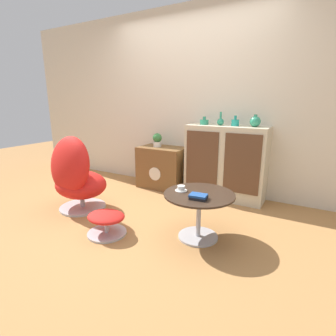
% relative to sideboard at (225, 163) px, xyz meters
% --- Properties ---
extents(ground_plane, '(12.00, 12.00, 0.00)m').
position_rel_sideboard_xyz_m(ground_plane, '(-0.62, -1.16, -0.50)').
color(ground_plane, '#A87542').
extents(wall_back, '(6.40, 0.06, 2.60)m').
position_rel_sideboard_xyz_m(wall_back, '(-0.62, 0.22, 0.80)').
color(wall_back, beige).
rests_on(wall_back, ground_plane).
extents(sideboard, '(1.07, 0.39, 0.99)m').
position_rel_sideboard_xyz_m(sideboard, '(0.00, 0.00, 0.00)').
color(sideboard, beige).
rests_on(sideboard, ground_plane).
extents(tv_console, '(0.71, 0.45, 0.63)m').
position_rel_sideboard_xyz_m(tv_console, '(-0.97, -0.03, -0.18)').
color(tv_console, brown).
rests_on(tv_console, ground_plane).
extents(egg_chair, '(0.78, 0.73, 0.94)m').
position_rel_sideboard_xyz_m(egg_chair, '(-1.43, -1.30, -0.06)').
color(egg_chair, '#B7B7BC').
rests_on(egg_chair, ground_plane).
extents(ottoman, '(0.39, 0.39, 0.23)m').
position_rel_sideboard_xyz_m(ottoman, '(-0.70, -1.59, -0.35)').
color(ottoman, '#B7B7BC').
rests_on(ottoman, ground_plane).
extents(coffee_table, '(0.68, 0.68, 0.46)m').
position_rel_sideboard_xyz_m(coffee_table, '(0.13, -1.20, -0.17)').
color(coffee_table, '#B7B7BC').
rests_on(coffee_table, ground_plane).
extents(vase_leftmost, '(0.12, 0.12, 0.11)m').
position_rel_sideboard_xyz_m(vase_leftmost, '(-0.33, 0.00, 0.53)').
color(vase_leftmost, '#2D8E6B').
rests_on(vase_leftmost, sideboard).
extents(vase_inner_left, '(0.09, 0.09, 0.18)m').
position_rel_sideboard_xyz_m(vase_inner_left, '(-0.10, 0.00, 0.55)').
color(vase_inner_left, '#2D8E6B').
rests_on(vase_inner_left, sideboard).
extents(vase_inner_right, '(0.10, 0.10, 0.13)m').
position_rel_sideboard_xyz_m(vase_inner_right, '(0.10, 0.00, 0.54)').
color(vase_inner_right, teal).
rests_on(vase_inner_right, sideboard).
extents(vase_rightmost, '(0.13, 0.13, 0.15)m').
position_rel_sideboard_xyz_m(vase_rightmost, '(0.35, 0.00, 0.56)').
color(vase_rightmost, '#2D8E6B').
rests_on(vase_rightmost, sideboard).
extents(potted_plant, '(0.14, 0.14, 0.21)m').
position_rel_sideboard_xyz_m(potted_plant, '(-1.06, -0.03, 0.24)').
color(potted_plant, silver).
rests_on(potted_plant, tv_console).
extents(teacup, '(0.12, 0.12, 0.05)m').
position_rel_sideboard_xyz_m(teacup, '(-0.05, -1.21, -0.02)').
color(teacup, white).
rests_on(teacup, coffee_table).
extents(book_stack, '(0.17, 0.13, 0.04)m').
position_rel_sideboard_xyz_m(book_stack, '(0.18, -1.33, -0.02)').
color(book_stack, black).
rests_on(book_stack, coffee_table).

